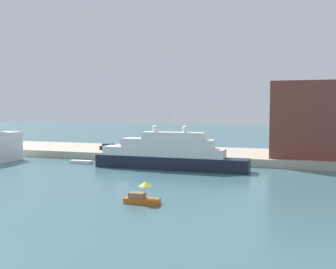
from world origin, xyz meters
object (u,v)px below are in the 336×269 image
(harbor_building, at_px, (308,119))
(parked_car, at_px, (109,147))
(small_motorboat, at_px, (142,196))
(mooring_bollard, at_px, (171,153))
(person_figure, at_px, (116,149))
(work_barge, at_px, (81,162))
(large_yacht, at_px, (168,154))

(harbor_building, relative_size, parked_car, 3.47)
(small_motorboat, distance_m, mooring_bollard, 35.32)
(harbor_building, xyz_separation_m, mooring_bollard, (-27.69, -7.82, -7.30))
(harbor_building, height_order, mooring_bollard, harbor_building)
(harbor_building, relative_size, person_figure, 8.84)
(work_barge, distance_m, mooring_bollard, 19.01)
(work_barge, distance_m, parked_car, 12.45)
(small_motorboat, relative_size, harbor_building, 0.28)
(parked_car, height_order, mooring_bollard, parked_car)
(harbor_building, height_order, person_figure, harbor_building)
(person_figure, xyz_separation_m, mooring_bollard, (13.41, -1.08, -0.41))
(small_motorboat, bearing_deg, work_barge, 131.72)
(harbor_building, relative_size, mooring_bollard, 19.54)
(parked_car, xyz_separation_m, mooring_bollard, (17.29, -5.50, -0.25))
(work_barge, relative_size, person_figure, 2.81)
(person_figure, distance_m, mooring_bollard, 13.46)
(large_yacht, height_order, person_figure, large_yacht)
(person_figure, bearing_deg, small_motorboat, -60.10)
(harbor_building, bearing_deg, work_barge, -162.14)
(person_figure, bearing_deg, large_yacht, -30.97)
(parked_car, bearing_deg, harbor_building, 2.96)
(work_barge, height_order, harbor_building, harbor_building)
(large_yacht, relative_size, parked_car, 6.75)
(large_yacht, distance_m, parked_car, 23.65)
(parked_car, bearing_deg, mooring_bollard, -17.64)
(parked_car, relative_size, mooring_bollard, 5.63)
(large_yacht, distance_m, work_barge, 19.89)
(large_yacht, bearing_deg, parked_car, 144.68)
(harbor_building, distance_m, person_figure, 42.22)
(parked_car, bearing_deg, person_figure, -48.75)
(mooring_bollard, bearing_deg, parked_car, 162.36)
(parked_car, relative_size, person_figure, 2.55)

